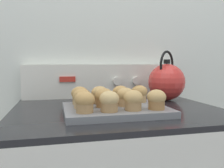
{
  "coord_description": "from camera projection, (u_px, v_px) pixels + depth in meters",
  "views": [
    {
      "loc": [
        -0.23,
        -0.54,
        1.07
      ],
      "look_at": [
        -0.04,
        0.27,
        0.99
      ],
      "focal_mm": 38.0,
      "sensor_mm": 36.0,
      "label": 1
    }
  ],
  "objects": [
    {
      "name": "wall_back",
      "position": [
        100.0,
        38.0,
        1.25
      ],
      "size": [
        8.0,
        0.05,
        2.4
      ],
      "color": "silver",
      "rests_on": "ground_plane"
    },
    {
      "name": "muffin_r0_c2",
      "position": [
        133.0,
        100.0,
        0.77
      ],
      "size": [
        0.06,
        0.06,
        0.07
      ],
      "color": "#A37A4C",
      "rests_on": "muffin_pan"
    },
    {
      "name": "muffin_r0_c3",
      "position": [
        157.0,
        99.0,
        0.78
      ],
      "size": [
        0.06,
        0.06,
        0.07
      ],
      "color": "olive",
      "rests_on": "muffin_pan"
    },
    {
      "name": "muffin_r1_c2",
      "position": [
        126.0,
        97.0,
        0.84
      ],
      "size": [
        0.06,
        0.06,
        0.07
      ],
      "color": "tan",
      "rests_on": "muffin_pan"
    },
    {
      "name": "muffin_r2_c1",
      "position": [
        100.0,
        95.0,
        0.9
      ],
      "size": [
        0.06,
        0.06,
        0.07
      ],
      "color": "olive",
      "rests_on": "muffin_pan"
    },
    {
      "name": "muffin_r2_c3",
      "position": [
        139.0,
        94.0,
        0.93
      ],
      "size": [
        0.06,
        0.06,
        0.07
      ],
      "color": "tan",
      "rests_on": "muffin_pan"
    },
    {
      "name": "muffin_r0_c0",
      "position": [
        85.0,
        102.0,
        0.73
      ],
      "size": [
        0.06,
        0.06,
        0.07
      ],
      "color": "#A37A4C",
      "rests_on": "muffin_pan"
    },
    {
      "name": "muffin_r1_c0",
      "position": [
        82.0,
        98.0,
        0.8
      ],
      "size": [
        0.06,
        0.06,
        0.07
      ],
      "color": "tan",
      "rests_on": "muffin_pan"
    },
    {
      "name": "control_panel",
      "position": [
        102.0,
        81.0,
        1.22
      ],
      "size": [
        0.78,
        0.07,
        0.17
      ],
      "color": "silver",
      "rests_on": "stove_range"
    },
    {
      "name": "muffin_pan",
      "position": [
        115.0,
        110.0,
        0.84
      ],
      "size": [
        0.36,
        0.28,
        0.02
      ],
      "color": "slate",
      "rests_on": "stove_range"
    },
    {
      "name": "muffin_r1_c1",
      "position": [
        104.0,
        98.0,
        0.82
      ],
      "size": [
        0.06,
        0.06,
        0.07
      ],
      "color": "olive",
      "rests_on": "muffin_pan"
    },
    {
      "name": "tea_kettle",
      "position": [
        167.0,
        81.0,
        1.12
      ],
      "size": [
        0.19,
        0.17,
        0.23
      ],
      "color": "red",
      "rests_on": "stove_range"
    },
    {
      "name": "muffin_r0_c1",
      "position": [
        109.0,
        101.0,
        0.74
      ],
      "size": [
        0.06,
        0.06,
        0.07
      ],
      "color": "#A37A4C",
      "rests_on": "muffin_pan"
    },
    {
      "name": "muffin_r2_c0",
      "position": [
        80.0,
        95.0,
        0.88
      ],
      "size": [
        0.06,
        0.06,
        0.07
      ],
      "color": "tan",
      "rests_on": "muffin_pan"
    },
    {
      "name": "muffin_r2_c2",
      "position": [
        120.0,
        94.0,
        0.92
      ],
      "size": [
        0.06,
        0.06,
        0.07
      ],
      "color": "olive",
      "rests_on": "muffin_pan"
    }
  ]
}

